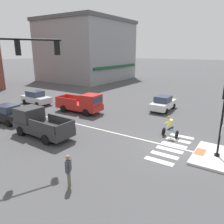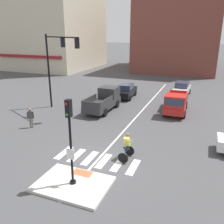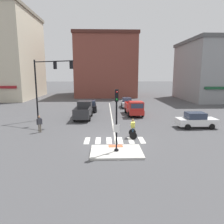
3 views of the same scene
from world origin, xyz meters
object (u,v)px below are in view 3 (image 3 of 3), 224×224
Objects in this scene: pickup_truck_red_eastbound_far at (134,108)px; cyclist at (133,128)px; pedestrian_at_curb_left at (39,123)px; traffic_light_mast at (46,79)px; car_black_westbound_distant at (91,106)px; signal_pole at (117,115)px; car_silver_eastbound_distant at (127,103)px; car_white_cross_right at (196,120)px; pickup_truck_charcoal_westbound_far at (84,111)px.

cyclist is (-1.55, -10.02, -0.11)m from pickup_truck_red_eastbound_far.
pedestrian_at_curb_left is (-8.83, 1.94, 0.11)m from cyclist.
traffic_light_mast reaches higher than car_black_westbound_distant.
traffic_light_mast is 9.43m from car_black_westbound_distant.
traffic_light_mast is (-7.57, 10.30, 2.21)m from signal_pole.
traffic_light_mast is 4.32× the size of cyclist.
traffic_light_mast reaches higher than car_silver_eastbound_distant.
traffic_light_mast reaches higher than pickup_truck_red_eastbound_far.
car_white_cross_right is 13.50m from pickup_truck_charcoal_westbound_far.
pickup_truck_red_eastbound_far is 13.15m from pedestrian_at_curb_left.
signal_pole is 1.06× the size of car_silver_eastbound_distant.
cyclist is at bearing -35.82° from traffic_light_mast.
car_silver_eastbound_distant is at bearing 56.61° from pedestrian_at_curb_left.
pedestrian_at_curb_left is (-15.98, -1.29, 0.17)m from car_white_cross_right.
pickup_truck_red_eastbound_far is at bearing 17.25° from traffic_light_mast.
car_silver_eastbound_distant is at bearing 53.11° from pickup_truck_charcoal_westbound_far.
signal_pole is 12.98m from traffic_light_mast.
pickup_truck_red_eastbound_far is at bearing 76.74° from signal_pole.
pickup_truck_charcoal_westbound_far is at bearing 61.60° from pedestrian_at_curb_left.
traffic_light_mast is at bearing -134.75° from car_silver_eastbound_distant.
cyclist is (5.22, -8.62, -0.11)m from pickup_truck_charcoal_westbound_far.
pickup_truck_charcoal_westbound_far is 3.08× the size of pedestrian_at_curb_left.
pedestrian_at_curb_left reaches higher than car_black_westbound_distant.
car_white_cross_right is 8.81m from pickup_truck_red_eastbound_far.
cyclist is (-1.29, -17.30, 0.06)m from car_silver_eastbound_distant.
car_white_cross_right is at bearing 37.87° from signal_pole.
pickup_truck_red_eastbound_far is 10.14m from cyclist.
pickup_truck_red_eastbound_far reaches higher than car_black_westbound_distant.
traffic_light_mast is 1.40× the size of pickup_truck_red_eastbound_far.
pickup_truck_red_eastbound_far is at bearing 129.55° from car_white_cross_right.
pickup_truck_red_eastbound_far is (-5.61, 6.79, 0.17)m from car_white_cross_right.
traffic_light_mast is at bearing -154.14° from pickup_truck_charcoal_westbound_far.
cyclist is at bearing -155.70° from car_white_cross_right.
pedestrian_at_curb_left is at bearing -85.00° from traffic_light_mast.
car_white_cross_right is 7.85m from cyclist.
pickup_truck_charcoal_westbound_far is at bearing 106.15° from signal_pole.
car_black_westbound_distant and car_silver_eastbound_distant have the same top height.
pedestrian_at_curb_left is (-7.16, 5.58, -1.84)m from signal_pole.
signal_pole is 14.15m from pickup_truck_red_eastbound_far.
pickup_truck_charcoal_westbound_far is 7.59m from pedestrian_at_curb_left.
pickup_truck_red_eastbound_far is at bearing 37.90° from pedestrian_at_curb_left.
traffic_light_mast is 17.28m from car_white_cross_right.
pickup_truck_charcoal_westbound_far is 3.06× the size of cyclist.
car_silver_eastbound_distant is at bearing 112.62° from car_white_cross_right.
car_white_cross_right is 0.80× the size of pickup_truck_charcoal_westbound_far.
pickup_truck_red_eastbound_far is (6.23, -3.75, 0.17)m from car_black_westbound_distant.
car_silver_eastbound_distant and car_white_cross_right have the same top height.
pickup_truck_charcoal_westbound_far and pickup_truck_red_eastbound_far have the same top height.
signal_pole is at bearing -80.17° from car_black_westbound_distant.
pickup_truck_charcoal_westbound_far is at bearing 121.19° from cyclist.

